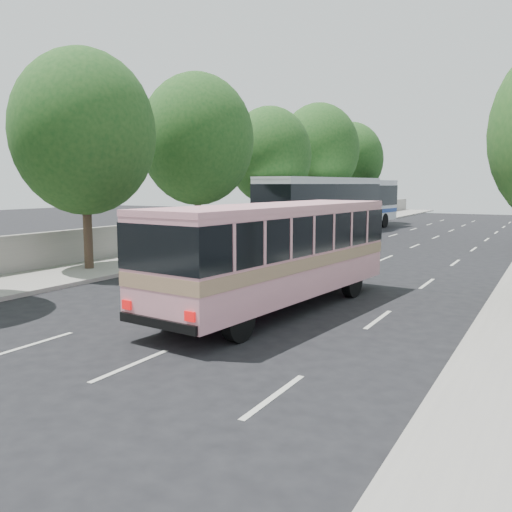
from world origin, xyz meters
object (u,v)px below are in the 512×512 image
Objects in this scene: pink_taxi at (234,281)px; white_pickup at (276,239)px; tour_coach_rear at (348,200)px; tour_coach_front at (323,201)px; pink_bus at (277,245)px.

white_pickup is at bearing 106.45° from pink_taxi.
pink_taxi is 28.14m from tour_coach_rear.
tour_coach_front is at bearing -84.80° from tour_coach_rear.
pink_taxi is (-1.04, -0.64, -1.03)m from pink_bus.
pink_bus is at bearing -67.49° from tour_coach_rear.
tour_coach_rear is (0.14, 4.78, -0.08)m from tour_coach_front.
pink_taxi is 0.37× the size of tour_coach_rear.
tour_coach_rear is (-2.17, 16.40, 1.46)m from white_pickup.
tour_coach_rear reaches higher than pink_taxi.
tour_coach_front is 1.03× the size of tour_coach_rear.
white_pickup is at bearing -73.28° from tour_coach_front.
tour_coach_front is (-7.62, 21.93, 0.55)m from pink_bus.
pink_taxi is at bearing -60.88° from white_pickup.
tour_coach_front reaches higher than pink_taxi.
pink_bus is 23.22m from tour_coach_front.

